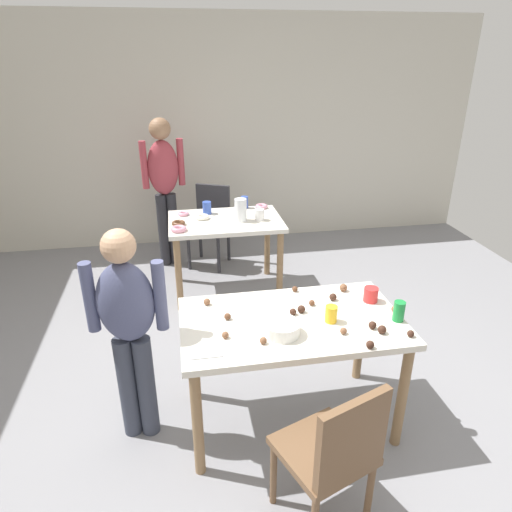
# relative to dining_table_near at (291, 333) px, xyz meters

# --- Properties ---
(ground_plane) EXTENTS (6.40, 6.40, 0.00)m
(ground_plane) POSITION_rel_dining_table_near_xyz_m (-0.14, 0.07, -0.65)
(ground_plane) COLOR gray
(wall_back) EXTENTS (6.40, 0.10, 2.60)m
(wall_back) POSITION_rel_dining_table_near_xyz_m (-0.14, 3.27, 0.65)
(wall_back) COLOR beige
(wall_back) RESTS_ON ground_plane
(dining_table_near) EXTENTS (1.30, 0.75, 0.75)m
(dining_table_near) POSITION_rel_dining_table_near_xyz_m (0.00, 0.00, 0.00)
(dining_table_near) COLOR silver
(dining_table_near) RESTS_ON ground_plane
(dining_table_far) EXTENTS (1.05, 0.71, 0.75)m
(dining_table_far) POSITION_rel_dining_table_near_xyz_m (-0.18, 1.81, -0.02)
(dining_table_far) COLOR silver
(dining_table_far) RESTS_ON ground_plane
(chair_near_table) EXTENTS (0.52, 0.52, 0.87)m
(chair_near_table) POSITION_rel_dining_table_near_xyz_m (0.02, -0.75, -0.16)
(chair_near_table) COLOR brown
(chair_near_table) RESTS_ON ground_plane
(chair_far_table) EXTENTS (0.53, 0.53, 0.87)m
(chair_far_table) POSITION_rel_dining_table_near_xyz_m (-0.27, 2.51, -0.16)
(chair_far_table) COLOR #2D2D33
(chair_far_table) RESTS_ON ground_plane
(person_girl_near) EXTENTS (0.46, 0.24, 1.36)m
(person_girl_near) POSITION_rel_dining_table_near_xyz_m (-0.93, 0.05, 0.15)
(person_girl_near) COLOR #383D4C
(person_girl_near) RESTS_ON ground_plane
(person_adult_far) EXTENTS (0.45, 0.26, 1.59)m
(person_adult_far) POSITION_rel_dining_table_near_xyz_m (-0.74, 2.56, 0.31)
(person_adult_far) COLOR #28282D
(person_adult_far) RESTS_ON ground_plane
(mixing_bowl) EXTENTS (0.20, 0.20, 0.07)m
(mixing_bowl) POSITION_rel_dining_table_near_xyz_m (-0.09, -0.14, 0.13)
(mixing_bowl) COLOR white
(mixing_bowl) RESTS_ON dining_table_near
(soda_can) EXTENTS (0.07, 0.07, 0.12)m
(soda_can) POSITION_rel_dining_table_near_xyz_m (0.61, -0.12, 0.16)
(soda_can) COLOR #198438
(soda_can) RESTS_ON dining_table_near
(fork_near) EXTENTS (0.17, 0.02, 0.01)m
(fork_near) POSITION_rel_dining_table_near_xyz_m (-0.52, -0.28, 0.10)
(fork_near) COLOR silver
(fork_near) RESTS_ON dining_table_near
(cup_near_0) EXTENTS (0.09, 0.09, 0.09)m
(cup_near_0) POSITION_rel_dining_table_near_xyz_m (0.54, 0.12, 0.14)
(cup_near_0) COLOR red
(cup_near_0) RESTS_ON dining_table_near
(cup_near_1) EXTENTS (0.07, 0.07, 0.10)m
(cup_near_1) POSITION_rel_dining_table_near_xyz_m (0.22, -0.06, 0.15)
(cup_near_1) COLOR yellow
(cup_near_1) RESTS_ON dining_table_near
(cake_ball_0) EXTENTS (0.05, 0.05, 0.05)m
(cake_ball_0) POSITION_rel_dining_table_near_xyz_m (0.46, -0.23, 0.12)
(cake_ball_0) COLOR #3D2319
(cake_ball_0) RESTS_ON dining_table_near
(cake_ball_1) EXTENTS (0.05, 0.05, 0.05)m
(cake_ball_1) POSITION_rel_dining_table_near_xyz_m (0.07, 0.06, 0.12)
(cake_ball_1) COLOR #3D2319
(cake_ball_1) RESTS_ON dining_table_near
(cake_ball_2) EXTENTS (0.04, 0.04, 0.04)m
(cake_ball_2) POSITION_rel_dining_table_near_xyz_m (0.10, 0.33, 0.12)
(cake_ball_2) COLOR brown
(cake_ball_2) RESTS_ON dining_table_near
(cake_ball_3) EXTENTS (0.04, 0.04, 0.04)m
(cake_ball_3) POSITION_rel_dining_table_near_xyz_m (0.24, -0.20, 0.12)
(cake_ball_3) COLOR brown
(cake_ball_3) RESTS_ON dining_table_near
(cake_ball_4) EXTENTS (0.04, 0.04, 0.04)m
(cake_ball_4) POSITION_rel_dining_table_near_xyz_m (0.63, -0.03, 0.12)
(cake_ball_4) COLOR brown
(cake_ball_4) RESTS_ON dining_table_near
(cake_ball_5) EXTENTS (0.04, 0.04, 0.04)m
(cake_ball_5) POSITION_rel_dining_table_near_xyz_m (-0.48, 0.26, 0.12)
(cake_ball_5) COLOR brown
(cake_ball_5) RESTS_ON dining_table_near
(cake_ball_6) EXTENTS (0.04, 0.04, 0.04)m
(cake_ball_6) POSITION_rel_dining_table_near_xyz_m (-0.37, 0.07, 0.12)
(cake_ball_6) COLOR brown
(cake_ball_6) RESTS_ON dining_table_near
(cake_ball_7) EXTENTS (0.04, 0.04, 0.04)m
(cake_ball_7) POSITION_rel_dining_table_near_xyz_m (0.60, -0.29, 0.12)
(cake_ball_7) COLOR #3D2319
(cake_ball_7) RESTS_ON dining_table_near
(cake_ball_8) EXTENTS (0.05, 0.05, 0.05)m
(cake_ball_8) POSITION_rel_dining_table_near_xyz_m (0.31, 0.18, 0.12)
(cake_ball_8) COLOR #3D2319
(cake_ball_8) RESTS_ON dining_table_near
(cake_ball_9) EXTENTS (0.04, 0.04, 0.04)m
(cake_ball_9) POSITION_rel_dining_table_near_xyz_m (0.02, 0.05, 0.12)
(cake_ball_9) COLOR #3D2319
(cake_ball_9) RESTS_ON dining_table_near
(cake_ball_10) EXTENTS (0.04, 0.04, 0.04)m
(cake_ball_10) POSITION_rel_dining_table_near_xyz_m (-0.21, -0.21, 0.12)
(cake_ball_10) COLOR brown
(cake_ball_10) RESTS_ON dining_table_near
(cake_ball_11) EXTENTS (0.04, 0.04, 0.04)m
(cake_ball_11) POSITION_rel_dining_table_near_xyz_m (0.34, -0.35, 0.12)
(cake_ball_11) COLOR #3D2319
(cake_ball_11) RESTS_ON dining_table_near
(cake_ball_12) EXTENTS (0.04, 0.04, 0.04)m
(cake_ball_12) POSITION_rel_dining_table_near_xyz_m (0.16, 0.14, 0.12)
(cake_ball_12) COLOR brown
(cake_ball_12) RESTS_ON dining_table_near
(cake_ball_13) EXTENTS (0.04, 0.04, 0.04)m
(cake_ball_13) POSITION_rel_dining_table_near_xyz_m (0.43, -0.17, 0.12)
(cake_ball_13) COLOR #3D2319
(cake_ball_13) RESTS_ON dining_table_near
(cake_ball_14) EXTENTS (0.04, 0.04, 0.04)m
(cake_ball_14) POSITION_rel_dining_table_near_xyz_m (-0.41, -0.12, 0.12)
(cake_ball_14) COLOR brown
(cake_ball_14) RESTS_ON dining_table_near
(cake_ball_15) EXTENTS (0.05, 0.05, 0.05)m
(cake_ball_15) POSITION_rel_dining_table_near_xyz_m (0.42, 0.28, 0.12)
(cake_ball_15) COLOR brown
(cake_ball_15) RESTS_ON dining_table_near
(pitcher_far) EXTENTS (0.11, 0.11, 0.21)m
(pitcher_far) POSITION_rel_dining_table_near_xyz_m (-0.05, 1.75, 0.20)
(pitcher_far) COLOR white
(pitcher_far) RESTS_ON dining_table_far
(cup_far_0) EXTENTS (0.09, 0.09, 0.11)m
(cup_far_0) POSITION_rel_dining_table_near_xyz_m (0.13, 1.74, 0.15)
(cup_far_0) COLOR white
(cup_far_0) RESTS_ON dining_table_far
(cup_far_1) EXTENTS (0.07, 0.07, 0.12)m
(cup_far_1) POSITION_rel_dining_table_near_xyz_m (0.05, 2.12, 0.16)
(cup_far_1) COLOR #3351B2
(cup_far_1) RESTS_ON dining_table_far
(cup_far_2) EXTENTS (0.08, 0.08, 0.12)m
(cup_far_2) POSITION_rel_dining_table_near_xyz_m (-0.34, 2.01, 0.16)
(cup_far_2) COLOR #3351B2
(cup_far_2) RESTS_ON dining_table_far
(donut_far_0) EXTENTS (0.12, 0.12, 0.04)m
(donut_far_0) POSITION_rel_dining_table_near_xyz_m (0.21, 2.08, 0.12)
(donut_far_0) COLOR pink
(donut_far_0) RESTS_ON dining_table_far
(donut_far_1) EXTENTS (0.11, 0.11, 0.03)m
(donut_far_1) POSITION_rel_dining_table_near_xyz_m (-0.57, 2.00, 0.11)
(donut_far_1) COLOR pink
(donut_far_1) RESTS_ON dining_table_far
(donut_far_2) EXTENTS (0.13, 0.13, 0.04)m
(donut_far_2) POSITION_rel_dining_table_near_xyz_m (-0.39, 1.86, 0.12)
(donut_far_2) COLOR white
(donut_far_2) RESTS_ON dining_table_far
(donut_far_3) EXTENTS (0.12, 0.12, 0.04)m
(donut_far_3) POSITION_rel_dining_table_near_xyz_m (-0.62, 1.73, 0.12)
(donut_far_3) COLOR brown
(donut_far_3) RESTS_ON dining_table_far
(donut_far_4) EXTENTS (0.14, 0.14, 0.04)m
(donut_far_4) POSITION_rel_dining_table_near_xyz_m (-0.62, 1.58, 0.12)
(donut_far_4) COLOR pink
(donut_far_4) RESTS_ON dining_table_far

